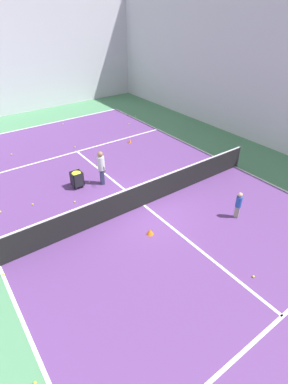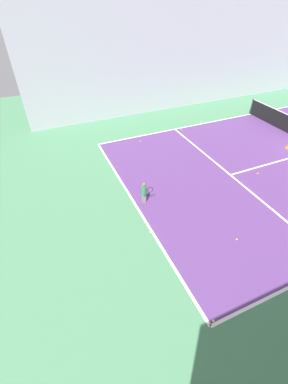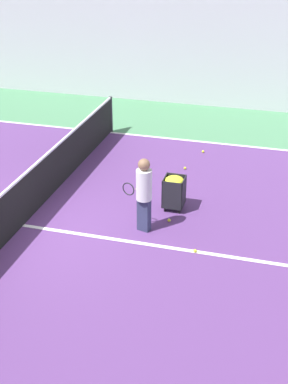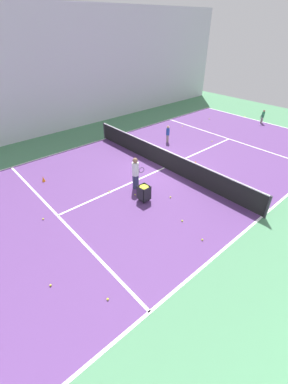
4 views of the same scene
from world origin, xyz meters
name	(u,v)px [view 4 (image 4 of 4)]	position (x,y,z in m)	size (l,w,h in m)	color
ground_plane	(164,168)	(0.00, 0.00, 0.00)	(33.75, 33.75, 0.00)	#477F56
court_playing_area	(164,168)	(0.00, 0.00, 0.00)	(11.40, 23.03, 0.00)	#563370
line_baseline_near	(265,123)	(0.00, -11.51, 0.01)	(11.40, 0.10, 0.00)	white
line_sideline_left	(262,217)	(-5.70, 0.00, 0.01)	(0.10, 23.03, 0.00)	white
line_sideline_right	(106,138)	(5.70, 0.00, 0.01)	(0.10, 23.03, 0.00)	white
line_service_near	(229,139)	(0.00, -6.33, 0.01)	(11.40, 0.10, 0.00)	white
line_service_far	(58,216)	(0.00, 6.33, 0.01)	(11.40, 0.10, 0.00)	white
line_centre_service	(164,168)	(0.00, 0.00, 0.01)	(0.10, 12.67, 0.00)	white
hall_enclosure_right	(73,71)	(9.13, 0.00, 3.91)	(0.15, 30.05, 7.83)	silver
tennis_net	(165,159)	(0.00, 0.00, 0.56)	(11.70, 0.10, 1.09)	#2D2D33
player_near_baseline	(263,116)	(0.17, -11.09, 0.60)	(0.23, 0.54, 1.05)	gray
coach_at_net	(136,171)	(-0.53, 2.50, 0.92)	(0.40, 0.68, 1.61)	#2D3351
child_midcourt	(168,133)	(2.43, -2.74, 0.65)	(0.30, 0.30, 1.13)	gray
ball_cart	(144,191)	(-1.58, 2.90, 0.54)	(0.47, 0.45, 0.78)	black
training_cone_0	(195,163)	(-0.88, -1.58, 0.12)	(0.26, 0.26, 0.23)	orange
training_cone_1	(43,179)	(3.03, 5.60, 0.14)	(0.16, 0.16, 0.28)	orange
tennis_ball_1	(202,240)	(-4.91, 2.98, 0.04)	(0.07, 0.07, 0.07)	yellow
tennis_ball_2	(209,119)	(3.50, -8.81, 0.04)	(0.07, 0.07, 0.07)	yellow
tennis_ball_3	(170,197)	(-2.23, 1.86, 0.04)	(0.07, 0.07, 0.07)	yellow
tennis_ball_4	(182,126)	(3.77, -5.77, 0.04)	(0.07, 0.07, 0.07)	yellow
tennis_ball_7	(212,141)	(0.48, -5.03, 0.04)	(0.07, 0.07, 0.07)	yellow
tennis_ball_8	(245,116)	(1.90, -11.60, 0.04)	(0.07, 0.07, 0.07)	yellow
tennis_ball_10	(43,219)	(0.14, 6.89, 0.04)	(0.07, 0.07, 0.07)	yellow
tennis_ball_11	(108,299)	(-4.61, 7.00, 0.04)	(0.07, 0.07, 0.07)	yellow
tennis_ball_12	(182,221)	(-3.70, 2.72, 0.04)	(0.07, 0.07, 0.07)	yellow
tennis_ball_13	(267,211)	(-5.67, -0.45, 0.04)	(0.07, 0.07, 0.07)	yellow
tennis_ball_14	(51,285)	(-3.06, 8.04, 0.04)	(0.07, 0.07, 0.07)	yellow
tennis_ball_16	(207,108)	(5.62, -11.36, 0.04)	(0.07, 0.07, 0.07)	yellow
tennis_ball_18	(135,195)	(-0.99, 2.94, 0.04)	(0.07, 0.07, 0.07)	yellow
tennis_ball_20	(109,192)	(0.02, 3.69, 0.04)	(0.07, 0.07, 0.07)	yellow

